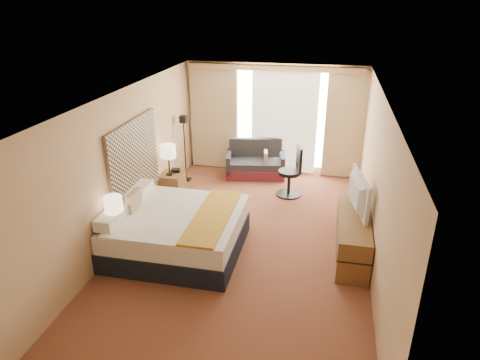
% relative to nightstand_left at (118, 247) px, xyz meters
% --- Properties ---
extents(floor, '(4.20, 7.00, 0.02)m').
position_rel_nightstand_left_xyz_m(floor, '(1.87, 1.05, -0.28)').
color(floor, maroon).
rests_on(floor, ground).
extents(ceiling, '(4.20, 7.00, 0.02)m').
position_rel_nightstand_left_xyz_m(ceiling, '(1.87, 1.05, 2.33)').
color(ceiling, white).
rests_on(ceiling, wall_back).
extents(wall_back, '(4.20, 0.02, 2.60)m').
position_rel_nightstand_left_xyz_m(wall_back, '(1.87, 4.55, 1.02)').
color(wall_back, '#DEB187').
rests_on(wall_back, ground).
extents(wall_front, '(4.20, 0.02, 2.60)m').
position_rel_nightstand_left_xyz_m(wall_front, '(1.87, -2.45, 1.02)').
color(wall_front, '#DEB187').
rests_on(wall_front, ground).
extents(wall_left, '(0.02, 7.00, 2.60)m').
position_rel_nightstand_left_xyz_m(wall_left, '(-0.23, 1.05, 1.02)').
color(wall_left, '#DEB187').
rests_on(wall_left, ground).
extents(wall_right, '(0.02, 7.00, 2.60)m').
position_rel_nightstand_left_xyz_m(wall_right, '(3.97, 1.05, 1.02)').
color(wall_right, '#DEB187').
rests_on(wall_right, ground).
extents(headboard, '(0.06, 1.85, 1.50)m').
position_rel_nightstand_left_xyz_m(headboard, '(-0.19, 1.25, 1.01)').
color(headboard, black).
rests_on(headboard, wall_left).
extents(nightstand_left, '(0.45, 0.52, 0.55)m').
position_rel_nightstand_left_xyz_m(nightstand_left, '(0.00, 0.00, 0.00)').
color(nightstand_left, brown).
rests_on(nightstand_left, floor).
extents(nightstand_right, '(0.45, 0.52, 0.55)m').
position_rel_nightstand_left_xyz_m(nightstand_right, '(0.00, 2.50, 0.00)').
color(nightstand_right, brown).
rests_on(nightstand_right, floor).
extents(media_dresser, '(0.50, 1.80, 0.70)m').
position_rel_nightstand_left_xyz_m(media_dresser, '(3.70, 1.05, 0.07)').
color(media_dresser, brown).
rests_on(media_dresser, floor).
extents(window, '(2.30, 0.02, 2.30)m').
position_rel_nightstand_left_xyz_m(window, '(2.12, 4.52, 1.04)').
color(window, white).
rests_on(window, wall_back).
extents(curtains, '(4.12, 0.19, 2.56)m').
position_rel_nightstand_left_xyz_m(curtains, '(1.87, 4.44, 1.13)').
color(curtains, '#CEB891').
rests_on(curtains, floor).
extents(bed, '(2.11, 1.93, 1.03)m').
position_rel_nightstand_left_xyz_m(bed, '(0.81, 0.54, 0.10)').
color(bed, black).
rests_on(bed, floor).
extents(loveseat, '(1.48, 0.97, 0.86)m').
position_rel_nightstand_left_xyz_m(loveseat, '(1.52, 4.09, 0.01)').
color(loveseat, maroon).
rests_on(loveseat, floor).
extents(floor_lamp, '(0.20, 0.20, 1.56)m').
position_rel_nightstand_left_xyz_m(floor_lamp, '(-0.03, 3.47, 0.82)').
color(floor_lamp, black).
rests_on(floor_lamp, floor).
extents(desk_chair, '(0.54, 0.54, 1.11)m').
position_rel_nightstand_left_xyz_m(desk_chair, '(2.48, 3.17, 0.22)').
color(desk_chair, black).
rests_on(desk_chair, floor).
extents(lamp_left, '(0.29, 0.29, 0.60)m').
position_rel_nightstand_left_xyz_m(lamp_left, '(-0.02, 0.06, 0.74)').
color(lamp_left, black).
rests_on(lamp_left, nightstand_left).
extents(lamp_right, '(0.31, 0.31, 0.66)m').
position_rel_nightstand_left_xyz_m(lamp_right, '(-0.02, 2.43, 0.79)').
color(lamp_right, black).
rests_on(lamp_right, nightstand_right).
extents(tissue_box, '(0.16, 0.16, 0.11)m').
position_rel_nightstand_left_xyz_m(tissue_box, '(0.10, -0.15, 0.33)').
color(tissue_box, '#81A1C7').
rests_on(tissue_box, nightstand_left).
extents(telephone, '(0.20, 0.17, 0.07)m').
position_rel_nightstand_left_xyz_m(telephone, '(0.05, 2.61, 0.31)').
color(telephone, black).
rests_on(telephone, nightstand_right).
extents(television, '(0.35, 1.11, 0.63)m').
position_rel_nightstand_left_xyz_m(television, '(3.65, 1.29, 0.74)').
color(television, black).
rests_on(television, media_dresser).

